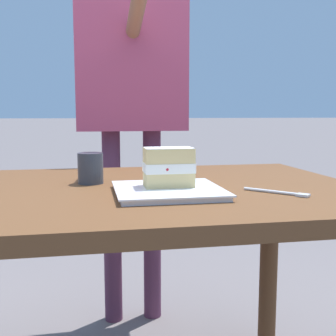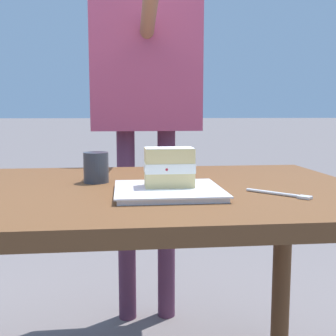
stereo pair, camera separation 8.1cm
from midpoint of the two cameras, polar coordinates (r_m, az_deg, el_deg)
patio_table at (r=1.18m, az=-10.34°, el=-7.43°), size 1.42×0.86×0.73m
dessert_plate at (r=1.06m, az=-2.21°, el=-3.10°), size 0.27×0.27×0.02m
cake_slice at (r=1.06m, az=-2.10°, el=0.11°), size 0.12×0.07×0.10m
dessert_fork at (r=1.08m, az=12.88°, el=-3.27°), size 0.13×0.13×0.01m
coffee_cup at (r=1.23m, az=-12.31°, el=0.02°), size 0.07×0.07×0.09m
diner_person at (r=1.85m, az=-6.35°, el=13.66°), size 0.47×0.61×1.70m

